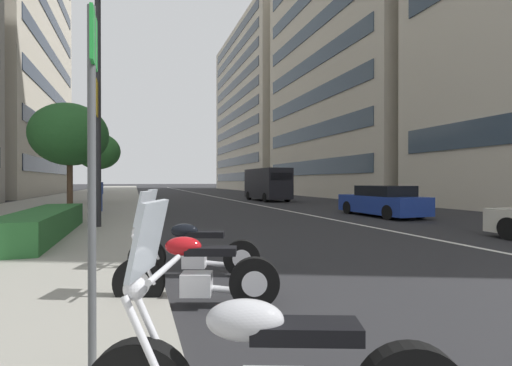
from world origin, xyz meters
The scene contains 14 objects.
sidewalk_right_plaza centered at (30.00, 11.70, 0.07)m, with size 160.00×8.62×0.15m, color gray.
lane_centre_stripe centered at (35.00, 0.00, 0.00)m, with size 110.00×0.16×0.01m, color silver.
motorcycle_under_tarp centered at (2.81, 7.08, 0.44)m, with size 0.89×2.02×1.48m.
motorcycle_second_in_row centered at (4.27, 6.88, 0.43)m, with size 0.94×2.12×1.47m.
car_approaching_light centered at (11.48, -2.90, 0.66)m, with size 4.32×1.87×1.40m.
delivery_van_ahead centered at (24.90, -2.44, 1.39)m, with size 5.58×2.21×2.61m.
parking_sign_by_curb centered at (1.30, 8.08, 1.81)m, with size 0.32×0.06×2.78m.
street_lamp_with_banners centered at (10.51, 8.57, 5.58)m, with size 1.26×2.46×9.37m.
clipped_hedge_bed centered at (8.89, 10.05, 0.49)m, with size 5.88×1.10×0.68m, color #28602D.
street_tree_mid_sidewalk centered at (13.93, 10.23, 3.45)m, with size 2.91×2.91×4.55m.
street_tree_near_plaza_corner centered at (23.19, 10.05, 3.54)m, with size 2.78×2.78×4.58m.
pedestrian_on_plaza centered at (16.70, 9.46, 0.97)m, with size 0.46×0.47×1.63m.
office_tower_mid_left centered at (30.54, -17.79, 18.76)m, with size 22.57×16.90×37.51m.
office_tower_far_left_down_avenue centered at (59.53, -17.38, 14.76)m, with size 29.55×16.09×29.53m.
Camera 1 is at (-1.58, 7.78, 1.60)m, focal length 24.38 mm.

